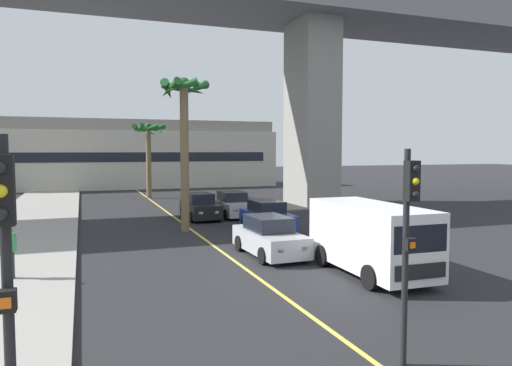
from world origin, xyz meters
The scene contains 12 objects.
lane_stripe_center centered at (0.00, 24.00, 0.00)m, with size 0.14×56.00×0.01m, color #DBCC4C.
pier_building_backdrop centered at (0.00, 54.83, 3.65)m, with size 31.75×8.04×7.42m.
car_queue_front centered at (3.49, 27.92, 0.72)m, with size 1.89×4.13×1.56m.
car_queue_second centered at (1.36, 27.64, 0.72)m, with size 1.86×4.11×1.56m.
car_queue_third centered at (1.59, 16.80, 0.72)m, with size 1.94×4.15×1.56m.
car_queue_fourth centered at (3.60, 22.19, 0.72)m, with size 1.86×4.11×1.56m.
delivery_van centered at (3.69, 12.94, 1.29)m, with size 2.23×5.28×2.36m.
traffic_light_left_sidewalk_corner centered at (-6.13, 5.10, 2.86)m, with size 0.24×0.37×4.20m.
traffic_light_median_near centered at (0.45, 6.81, 2.71)m, with size 0.24×0.37×4.20m.
palm_tree_near_median centered at (-0.41, 23.53, 6.00)m, with size 2.60×2.65×7.82m.
palm_tree_mid_median centered at (0.10, 41.40, 5.10)m, with size 2.96×3.09×6.48m.
pedestrian_near_crosswalk centered at (-7.49, 15.92, 1.00)m, with size 0.34×0.22×1.62m.
Camera 1 is at (-5.33, -0.64, 4.18)m, focal length 33.66 mm.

